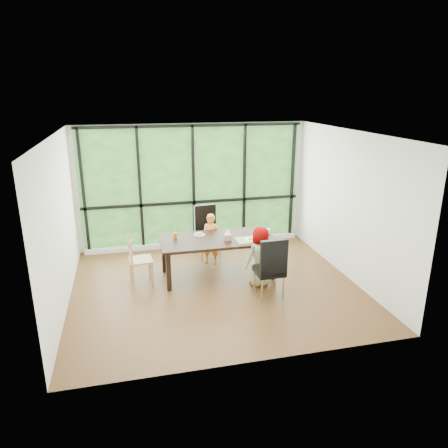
{
  "coord_description": "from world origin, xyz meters",
  "views": [
    {
      "loc": [
        -1.44,
        -6.67,
        3.38
      ],
      "look_at": [
        0.24,
        0.35,
        1.05
      ],
      "focal_mm": 33.64,
      "sensor_mm": 36.0,
      "label": 1
    }
  ],
  "objects_px": {
    "dining_table": "(218,257)",
    "orange_cup": "(175,236)",
    "chair_window_leather": "(208,232)",
    "child_older": "(259,257)",
    "plate_near": "(250,239)",
    "white_mug": "(268,231)",
    "plate_far": "(199,235)",
    "tissue_box": "(228,237)",
    "green_cup": "(266,237)",
    "child_toddler": "(211,239)",
    "chair_end_beech": "(141,260)",
    "chair_interior_leather": "(269,267)"
  },
  "relations": [
    {
      "from": "child_older",
      "to": "plate_near",
      "type": "bearing_deg",
      "value": -96.51
    },
    {
      "from": "white_mug",
      "to": "orange_cup",
      "type": "bearing_deg",
      "value": 176.7
    },
    {
      "from": "chair_window_leather",
      "to": "white_mug",
      "type": "height_order",
      "value": "chair_window_leather"
    },
    {
      "from": "child_toddler",
      "to": "chair_interior_leather",
      "type": "bearing_deg",
      "value": -43.48
    },
    {
      "from": "plate_near",
      "to": "plate_far",
      "type": "bearing_deg",
      "value": 152.13
    },
    {
      "from": "plate_near",
      "to": "chair_window_leather",
      "type": "bearing_deg",
      "value": 115.16
    },
    {
      "from": "plate_far",
      "to": "dining_table",
      "type": "bearing_deg",
      "value": -39.44
    },
    {
      "from": "orange_cup",
      "to": "white_mug",
      "type": "bearing_deg",
      "value": -3.3
    },
    {
      "from": "dining_table",
      "to": "tissue_box",
      "type": "height_order",
      "value": "tissue_box"
    },
    {
      "from": "chair_window_leather",
      "to": "chair_interior_leather",
      "type": "xyz_separation_m",
      "value": [
        0.65,
        -1.98,
        0.0
      ]
    },
    {
      "from": "plate_far",
      "to": "white_mug",
      "type": "relative_size",
      "value": 2.47
    },
    {
      "from": "plate_far",
      "to": "white_mug",
      "type": "xyz_separation_m",
      "value": [
        1.3,
        -0.18,
        0.04
      ]
    },
    {
      "from": "chair_window_leather",
      "to": "child_older",
      "type": "xyz_separation_m",
      "value": [
        0.62,
        -1.54,
        0.01
      ]
    },
    {
      "from": "child_older",
      "to": "green_cup",
      "type": "bearing_deg",
      "value": -145.38
    },
    {
      "from": "green_cup",
      "to": "white_mug",
      "type": "bearing_deg",
      "value": 66.79
    },
    {
      "from": "plate_near",
      "to": "white_mug",
      "type": "relative_size",
      "value": 2.5
    },
    {
      "from": "plate_far",
      "to": "plate_near",
      "type": "height_order",
      "value": "same"
    },
    {
      "from": "child_older",
      "to": "tissue_box",
      "type": "xyz_separation_m",
      "value": [
        -0.46,
        0.44,
        0.26
      ]
    },
    {
      "from": "chair_interior_leather",
      "to": "chair_end_beech",
      "type": "bearing_deg",
      "value": -26.88
    },
    {
      "from": "dining_table",
      "to": "plate_near",
      "type": "height_order",
      "value": "plate_near"
    },
    {
      "from": "orange_cup",
      "to": "plate_far",
      "type": "bearing_deg",
      "value": 10.13
    },
    {
      "from": "chair_window_leather",
      "to": "white_mug",
      "type": "xyz_separation_m",
      "value": [
        0.99,
        -0.91,
        0.25
      ]
    },
    {
      "from": "green_cup",
      "to": "dining_table",
      "type": "bearing_deg",
      "value": 160.05
    },
    {
      "from": "chair_end_beech",
      "to": "chair_window_leather",
      "type": "bearing_deg",
      "value": -60.2
    },
    {
      "from": "child_older",
      "to": "orange_cup",
      "type": "relative_size",
      "value": 10.37
    },
    {
      "from": "plate_far",
      "to": "plate_near",
      "type": "bearing_deg",
      "value": -27.87
    },
    {
      "from": "chair_interior_leather",
      "to": "plate_near",
      "type": "relative_size",
      "value": 5.1
    },
    {
      "from": "dining_table",
      "to": "chair_window_leather",
      "type": "bearing_deg",
      "value": 89.24
    },
    {
      "from": "plate_far",
      "to": "child_older",
      "type": "bearing_deg",
      "value": -41.36
    },
    {
      "from": "chair_window_leather",
      "to": "green_cup",
      "type": "height_order",
      "value": "chair_window_leather"
    },
    {
      "from": "chair_interior_leather",
      "to": "orange_cup",
      "type": "xyz_separation_m",
      "value": [
        -1.42,
        1.17,
        0.26
      ]
    },
    {
      "from": "chair_window_leather",
      "to": "chair_end_beech",
      "type": "bearing_deg",
      "value": -151.55
    },
    {
      "from": "child_older",
      "to": "plate_far",
      "type": "height_order",
      "value": "child_older"
    },
    {
      "from": "tissue_box",
      "to": "dining_table",
      "type": "bearing_deg",
      "value": 141.61
    },
    {
      "from": "orange_cup",
      "to": "white_mug",
      "type": "height_order",
      "value": "orange_cup"
    },
    {
      "from": "green_cup",
      "to": "chair_end_beech",
      "type": "bearing_deg",
      "value": 172.21
    },
    {
      "from": "tissue_box",
      "to": "child_older",
      "type": "bearing_deg",
      "value": -43.48
    },
    {
      "from": "chair_window_leather",
      "to": "child_toddler",
      "type": "height_order",
      "value": "chair_window_leather"
    },
    {
      "from": "child_toddler",
      "to": "plate_near",
      "type": "bearing_deg",
      "value": -31.21
    },
    {
      "from": "chair_window_leather",
      "to": "child_toddler",
      "type": "distance_m",
      "value": 0.36
    },
    {
      "from": "chair_interior_leather",
      "to": "orange_cup",
      "type": "height_order",
      "value": "chair_interior_leather"
    },
    {
      "from": "plate_near",
      "to": "green_cup",
      "type": "distance_m",
      "value": 0.3
    },
    {
      "from": "chair_end_beech",
      "to": "child_older",
      "type": "height_order",
      "value": "child_older"
    },
    {
      "from": "dining_table",
      "to": "orange_cup",
      "type": "xyz_separation_m",
      "value": [
        -0.76,
        0.16,
        0.43
      ]
    },
    {
      "from": "child_toddler",
      "to": "white_mug",
      "type": "xyz_separation_m",
      "value": [
        1.0,
        -0.55,
        0.28
      ]
    },
    {
      "from": "dining_table",
      "to": "child_older",
      "type": "xyz_separation_m",
      "value": [
        0.63,
        -0.57,
        0.17
      ]
    },
    {
      "from": "chair_window_leather",
      "to": "child_older",
      "type": "height_order",
      "value": "child_older"
    },
    {
      "from": "dining_table",
      "to": "green_cup",
      "type": "bearing_deg",
      "value": -19.95
    },
    {
      "from": "chair_window_leather",
      "to": "child_older",
      "type": "distance_m",
      "value": 1.66
    },
    {
      "from": "child_older",
      "to": "chair_window_leather",
      "type": "bearing_deg",
      "value": -84.1
    }
  ]
}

